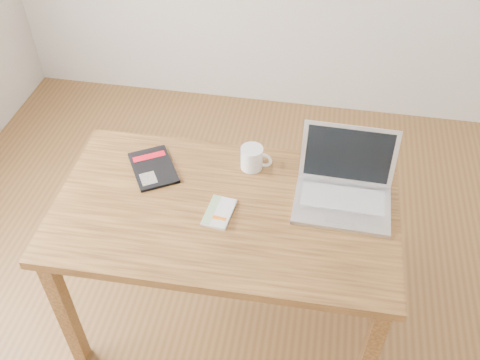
% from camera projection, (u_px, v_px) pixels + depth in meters
% --- Properties ---
extents(room, '(4.04, 4.04, 2.70)m').
position_uv_depth(room, '(250.00, 116.00, 1.54)').
color(room, brown).
rests_on(room, ground).
extents(desk, '(1.38, 0.80, 0.75)m').
position_uv_depth(desk, '(225.00, 222.00, 2.18)').
color(desk, brown).
rests_on(desk, ground).
extents(white_guidebook, '(0.12, 0.17, 0.01)m').
position_uv_depth(white_guidebook, '(219.00, 212.00, 2.08)').
color(white_guidebook, beige).
rests_on(white_guidebook, desk).
extents(black_guidebook, '(0.27, 0.30, 0.01)m').
position_uv_depth(black_guidebook, '(153.00, 168.00, 2.27)').
color(black_guidebook, black).
rests_on(black_guidebook, desk).
extents(laptop, '(0.38, 0.33, 0.26)m').
position_uv_depth(laptop, '(344.00, 187.00, 2.12)').
color(laptop, silver).
rests_on(laptop, desk).
extents(coffee_mug, '(0.14, 0.09, 0.10)m').
position_uv_depth(coffee_mug, '(253.00, 158.00, 2.25)').
color(coffee_mug, white).
rests_on(coffee_mug, desk).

